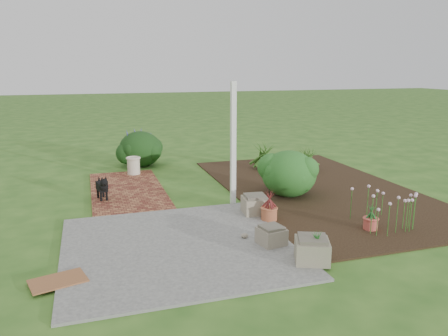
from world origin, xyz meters
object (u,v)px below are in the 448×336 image
object	(u,v)px
stone_trough_near	(312,251)
black_dog	(102,186)
cream_ceramic_urn	(134,166)
evergreen_shrub	(289,172)

from	to	relation	value
stone_trough_near	black_dog	distance (m)	4.84
stone_trough_near	black_dog	xyz separation A→B (m)	(-2.74, 3.99, 0.14)
stone_trough_near	cream_ceramic_urn	xyz separation A→B (m)	(-1.88, 6.08, 0.06)
evergreen_shrub	black_dog	bearing A→B (deg)	168.16
evergreen_shrub	cream_ceramic_urn	bearing A→B (deg)	136.16
stone_trough_near	evergreen_shrub	bearing A→B (deg)	70.00
black_dog	cream_ceramic_urn	world-z (taller)	black_dog
black_dog	evergreen_shrub	xyz separation A→B (m)	(3.90, -0.82, 0.20)
black_dog	evergreen_shrub	distance (m)	3.99
stone_trough_near	evergreen_shrub	size ratio (longest dim) A/B	0.40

